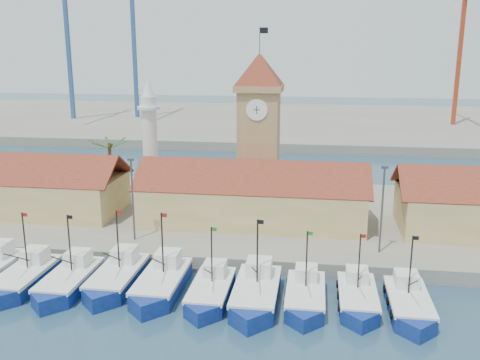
# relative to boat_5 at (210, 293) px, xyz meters

# --- Properties ---
(ground) EXTENTS (400.00, 400.00, 0.00)m
(ground) POSITION_rel_boat_5_xyz_m (1.59, -1.90, -0.72)
(ground) COLOR navy
(ground) RESTS_ON ground
(quay) EXTENTS (140.00, 32.00, 1.50)m
(quay) POSITION_rel_boat_5_xyz_m (1.59, 22.10, 0.03)
(quay) COLOR gray
(quay) RESTS_ON ground
(terminal) EXTENTS (240.00, 80.00, 2.00)m
(terminal) POSITION_rel_boat_5_xyz_m (1.59, 108.10, 0.28)
(terminal) COLOR gray
(terminal) RESTS_ON ground
(boat_1) EXTENTS (3.59, 9.83, 7.44)m
(boat_1) POSITION_rel_boat_5_xyz_m (-17.89, 0.22, 0.05)
(boat_1) COLOR navy
(boat_1) RESTS_ON ground
(boat_2) EXTENTS (3.58, 9.82, 7.43)m
(boat_2) POSITION_rel_boat_5_xyz_m (-13.44, 0.18, 0.05)
(boat_2) COLOR navy
(boat_2) RESTS_ON ground
(boat_3) EXTENTS (3.69, 10.11, 7.65)m
(boat_3) POSITION_rel_boat_5_xyz_m (-9.25, 1.43, 0.07)
(boat_3) COLOR navy
(boat_3) RESTS_ON ground
(boat_4) EXTENTS (3.77, 10.33, 7.82)m
(boat_4) POSITION_rel_boat_5_xyz_m (-4.77, 0.84, 0.09)
(boat_4) COLOR navy
(boat_4) RESTS_ON ground
(boat_5) EXTENTS (3.37, 9.22, 6.98)m
(boat_5) POSITION_rel_boat_5_xyz_m (0.00, 0.00, 0.00)
(boat_5) COLOR navy
(boat_5) RESTS_ON ground
(boat_6) EXTENTS (3.81, 10.45, 7.91)m
(boat_6) POSITION_rel_boat_5_xyz_m (4.06, -0.06, 0.10)
(boat_6) COLOR navy
(boat_6) RESTS_ON ground
(boat_7) EXTENTS (3.35, 9.17, 6.94)m
(boat_7) POSITION_rel_boat_5_xyz_m (8.36, 0.25, -0.00)
(boat_7) COLOR navy
(boat_7) RESTS_ON ground
(boat_8) EXTENTS (3.27, 8.95, 6.78)m
(boat_8) POSITION_rel_boat_5_xyz_m (12.87, 0.66, -0.02)
(boat_8) COLOR navy
(boat_8) RESTS_ON ground
(boat_9) EXTENTS (3.40, 9.31, 7.05)m
(boat_9) POSITION_rel_boat_5_xyz_m (17.08, 0.06, 0.01)
(boat_9) COLOR navy
(boat_9) RESTS_ON ground
(hall_left) EXTENTS (31.20, 10.13, 7.61)m
(hall_left) POSITION_rel_boat_5_xyz_m (-30.41, 18.10, 3.27)
(hall_left) COLOR #E0B87B
(hall_left) RESTS_ON quay
(hall_center) EXTENTS (27.04, 10.13, 7.61)m
(hall_center) POSITION_rel_boat_5_xyz_m (1.59, 18.10, 3.27)
(hall_center) COLOR #E0B87B
(hall_center) RESTS_ON quay
(clock_tower) EXTENTS (5.80, 5.80, 22.70)m
(clock_tower) POSITION_rel_boat_5_xyz_m (1.59, 24.09, 11.24)
(clock_tower) COLOR tan
(clock_tower) RESTS_ON quay
(minaret) EXTENTS (3.00, 3.00, 16.30)m
(minaret) POSITION_rel_boat_5_xyz_m (-13.41, 26.10, 9.01)
(minaret) COLOR silver
(minaret) RESTS_ON quay
(palm_tree) EXTENTS (5.60, 5.03, 8.39)m
(palm_tree) POSITION_rel_boat_5_xyz_m (-18.41, 24.10, 5.52)
(palm_tree) COLOR brown
(palm_tree) RESTS_ON quay
(lamp_posts) EXTENTS (80.70, 0.25, 9.03)m
(lamp_posts) POSITION_rel_boat_5_xyz_m (2.09, 10.10, 5.76)
(lamp_posts) COLOR #3F3F44
(lamp_posts) RESTS_ON quay
(crane_blue_far) EXTENTS (1.00, 36.81, 48.70)m
(crane_blue_far) POSITION_rel_boat_5_xyz_m (-59.54, 98.28, 28.63)
(crane_blue_far) COLOR #2B4F84
(crane_blue_far) RESTS_ON terminal
(crane_blue_near) EXTENTS (1.00, 31.85, 44.65)m
(crane_blue_near) POSITION_rel_boat_5_xyz_m (-42.78, 104.87, 25.98)
(crane_blue_near) COLOR #2B4F84
(crane_blue_near) RESTS_ON terminal
(crane_red_right) EXTENTS (1.00, 33.42, 40.03)m
(crane_red_right) POSITION_rel_boat_5_xyz_m (44.06, 101.52, 23.56)
(crane_red_right) COLOR #A13418
(crane_red_right) RESTS_ON terminal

